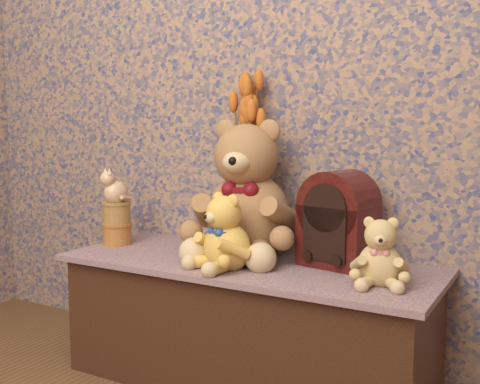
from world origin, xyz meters
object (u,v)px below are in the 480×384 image
object	(u,v)px
teddy_large	(248,183)
biscuit_tin_lower	(117,234)
ceramic_vase	(250,222)
cat_figurine	(116,185)
teddy_small	(380,248)
teddy_medium	(227,228)
cathedral_radio	(339,218)

from	to	relation	value
teddy_large	biscuit_tin_lower	xyz separation A→B (m)	(-0.52, -0.10, -0.22)
teddy_large	biscuit_tin_lower	bearing A→B (deg)	-178.14
ceramic_vase	cat_figurine	distance (m)	0.54
cat_figurine	biscuit_tin_lower	bearing A→B (deg)	0.00
ceramic_vase	teddy_small	bearing A→B (deg)	-21.97
biscuit_tin_lower	teddy_medium	bearing A→B (deg)	-10.76
cathedral_radio	biscuit_tin_lower	distance (m)	0.87
teddy_small	cathedral_radio	distance (m)	0.24
teddy_medium	biscuit_tin_lower	xyz separation A→B (m)	(-0.56, 0.11, -0.09)
teddy_small	cat_figurine	world-z (taller)	cat_figurine
ceramic_vase	biscuit_tin_lower	size ratio (longest dim) A/B	1.85
cathedral_radio	ceramic_vase	bearing A→B (deg)	179.90
biscuit_tin_lower	teddy_small	bearing A→B (deg)	-2.73
teddy_medium	cat_figurine	world-z (taller)	cat_figurine
teddy_medium	biscuit_tin_lower	bearing A→B (deg)	-166.36
teddy_large	cat_figurine	xyz separation A→B (m)	(-0.52, -0.10, -0.03)
teddy_small	cathedral_radio	size ratio (longest dim) A/B	0.68
teddy_medium	ceramic_vase	distance (m)	0.29
cathedral_radio	biscuit_tin_lower	xyz separation A→B (m)	(-0.86, -0.10, -0.12)
teddy_large	cathedral_radio	bearing A→B (deg)	-9.85
teddy_small	ceramic_vase	xyz separation A→B (m)	(-0.55, 0.22, -0.00)
teddy_large	teddy_small	xyz separation A→B (m)	(0.52, -0.15, -0.15)
teddy_small	cat_figurine	distance (m)	1.05
teddy_large	cathedral_radio	distance (m)	0.35
teddy_large	biscuit_tin_lower	size ratio (longest dim) A/B	4.66
teddy_medium	cathedral_radio	size ratio (longest dim) A/B	0.83
teddy_medium	biscuit_tin_lower	world-z (taller)	teddy_medium
teddy_small	ceramic_vase	size ratio (longest dim) A/B	1.04
cathedral_radio	ceramic_vase	xyz separation A→B (m)	(-0.37, 0.07, -0.05)
cathedral_radio	cat_figurine	bearing A→B (deg)	-162.47
teddy_large	teddy_medium	distance (m)	0.25
cathedral_radio	biscuit_tin_lower	size ratio (longest dim) A/B	2.85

